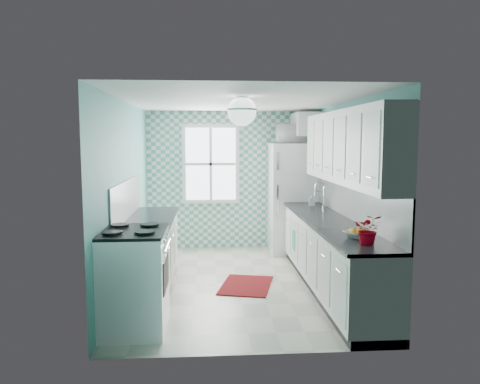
{
  "coord_description": "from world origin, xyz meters",
  "views": [
    {
      "loc": [
        -0.41,
        -6.33,
        1.99
      ],
      "look_at": [
        0.05,
        0.25,
        1.25
      ],
      "focal_mm": 35.0,
      "sensor_mm": 36.0,
      "label": 1
    }
  ],
  "objects": [
    {
      "name": "rug",
      "position": [
        0.11,
        -0.14,
        0.01
      ],
      "size": [
        0.85,
        1.05,
        0.01
      ],
      "primitive_type": "cube",
      "rotation": [
        0.0,
        0.0,
        -0.24
      ],
      "color": "maroon",
      "rests_on": "floor"
    },
    {
      "name": "fruit_bowl",
      "position": [
        1.2,
        -1.48,
        0.98
      ],
      "size": [
        0.37,
        0.37,
        0.07
      ],
      "primitive_type": "imported",
      "rotation": [
        0.0,
        0.0,
        0.35
      ],
      "color": "silver",
      "rests_on": "countertop_right"
    },
    {
      "name": "floor",
      "position": [
        0.0,
        0.0,
        -0.01
      ],
      "size": [
        3.0,
        4.4,
        0.02
      ],
      "primitive_type": "cube",
      "color": "beige",
      "rests_on": "ground"
    },
    {
      "name": "backsplash_left",
      "position": [
        -1.49,
        -0.07,
        1.2
      ],
      "size": [
        0.02,
        2.15,
        0.51
      ],
      "primitive_type": "cube",
      "color": "white",
      "rests_on": "wall_left"
    },
    {
      "name": "wall_left",
      "position": [
        -1.51,
        0.0,
        1.25
      ],
      "size": [
        0.02,
        4.4,
        2.5
      ],
      "primitive_type": "cube",
      "color": "#57A59C",
      "rests_on": "floor"
    },
    {
      "name": "window",
      "position": [
        -0.35,
        2.16,
        1.55
      ],
      "size": [
        1.04,
        0.05,
        1.44
      ],
      "color": "white",
      "rests_on": "wall_back"
    },
    {
      "name": "potted_plant",
      "position": [
        1.2,
        -1.82,
        1.1
      ],
      "size": [
        0.34,
        0.32,
        0.31
      ],
      "primitive_type": "imported",
      "rotation": [
        0.0,
        0.0,
        -0.32
      ],
      "color": "#AE1C0B",
      "rests_on": "countertop_right"
    },
    {
      "name": "base_cabinets_left",
      "position": [
        -1.2,
        -0.07,
        0.45
      ],
      "size": [
        0.6,
        2.15,
        0.9
      ],
      "primitive_type": "cube",
      "color": "white",
      "rests_on": "floor"
    },
    {
      "name": "sink",
      "position": [
        1.2,
        0.71,
        0.93
      ],
      "size": [
        0.51,
        0.43,
        0.53
      ],
      "rotation": [
        0.0,
        0.0,
        0.06
      ],
      "color": "silver",
      "rests_on": "countertop_right"
    },
    {
      "name": "accent_wall",
      "position": [
        0.0,
        2.19,
        1.25
      ],
      "size": [
        3.0,
        0.01,
        2.5
      ],
      "primitive_type": "cube",
      "color": "#52A089",
      "rests_on": "wall_back"
    },
    {
      "name": "microwave",
      "position": [
        1.11,
        1.81,
        2.09
      ],
      "size": [
        0.62,
        0.43,
        0.33
      ],
      "primitive_type": "imported",
      "rotation": [
        0.0,
        0.0,
        3.18
      ],
      "color": "white",
      "rests_on": "fridge"
    },
    {
      "name": "upper_cabinets_right",
      "position": [
        1.33,
        -0.6,
        1.9
      ],
      "size": [
        0.33,
        3.2,
        0.9
      ],
      "primitive_type": "cube",
      "color": "white",
      "rests_on": "wall_right"
    },
    {
      "name": "fridge",
      "position": [
        1.11,
        1.81,
        0.96
      ],
      "size": [
        0.84,
        0.83,
        1.93
      ],
      "rotation": [
        0.0,
        0.0,
        -0.04
      ],
      "color": "silver",
      "rests_on": "floor"
    },
    {
      "name": "countertop_right",
      "position": [
        1.19,
        -0.4,
        0.92
      ],
      "size": [
        0.63,
        3.6,
        0.04
      ],
      "primitive_type": "cube",
      "color": "black",
      "rests_on": "base_cabinets_right"
    },
    {
      "name": "ceiling_light",
      "position": [
        0.0,
        -0.8,
        2.32
      ],
      "size": [
        0.34,
        0.34,
        0.35
      ],
      "color": "silver",
      "rests_on": "ceiling"
    },
    {
      "name": "wall_back",
      "position": [
        0.0,
        2.21,
        1.25
      ],
      "size": [
        3.0,
        0.02,
        2.5
      ],
      "primitive_type": "cube",
      "color": "#57A59C",
      "rests_on": "floor"
    },
    {
      "name": "wall_front",
      "position": [
        0.0,
        -2.21,
        1.25
      ],
      "size": [
        3.0,
        0.02,
        2.5
      ],
      "primitive_type": "cube",
      "color": "#57A59C",
      "rests_on": "floor"
    },
    {
      "name": "ceiling",
      "position": [
        0.0,
        0.0,
        2.51
      ],
      "size": [
        3.0,
        4.4,
        0.02
      ],
      "primitive_type": "cube",
      "color": "white",
      "rests_on": "wall_back"
    },
    {
      "name": "backsplash_right",
      "position": [
        1.49,
        -0.4,
        1.2
      ],
      "size": [
        0.02,
        3.6,
        0.51
      ],
      "primitive_type": "cube",
      "color": "white",
      "rests_on": "wall_right"
    },
    {
      "name": "wall_right",
      "position": [
        1.51,
        0.0,
        1.25
      ],
      "size": [
        0.02,
        4.4,
        2.5
      ],
      "primitive_type": "cube",
      "color": "#57A59C",
      "rests_on": "floor"
    },
    {
      "name": "base_cabinets_right",
      "position": [
        1.2,
        -0.4,
        0.45
      ],
      "size": [
        0.6,
        3.6,
        0.9
      ],
      "primitive_type": "cube",
      "color": "white",
      "rests_on": "floor"
    },
    {
      "name": "soap_bottle",
      "position": [
        1.25,
        0.97,
        1.04
      ],
      "size": [
        0.1,
        0.11,
        0.2
      ],
      "primitive_type": "imported",
      "rotation": [
        0.0,
        0.0,
        -0.16
      ],
      "color": "#A6C1C9",
      "rests_on": "countertop_right"
    },
    {
      "name": "stove",
      "position": [
        -1.2,
        -1.48,
        0.54
      ],
      "size": [
        0.69,
        0.86,
        1.04
      ],
      "rotation": [
        0.0,
        0.0,
        0.07
      ],
      "color": "silver",
      "rests_on": "floor"
    },
    {
      "name": "dish_towel",
      "position": [
        0.89,
        0.54,
        0.48
      ],
      "size": [
        0.05,
        0.21,
        0.31
      ],
      "primitive_type": "cube",
      "rotation": [
        0.0,
        0.0,
        -0.16
      ],
      "color": "teal",
      "rests_on": "base_cabinets_right"
    },
    {
      "name": "upper_cabinet_fridge",
      "position": [
        1.3,
        1.83,
        2.25
      ],
      "size": [
        0.4,
        0.74,
        0.4
      ],
      "primitive_type": "cube",
      "color": "white",
      "rests_on": "wall_right"
    },
    {
      "name": "countertop_left",
      "position": [
        -1.19,
        -0.07,
        0.92
      ],
      "size": [
        0.63,
        2.15,
        0.04
      ],
      "primitive_type": "cube",
      "color": "black",
      "rests_on": "base_cabinets_left"
    }
  ]
}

